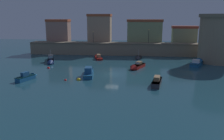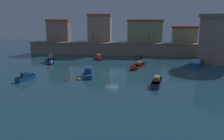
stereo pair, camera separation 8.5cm
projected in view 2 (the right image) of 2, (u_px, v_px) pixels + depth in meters
ground_plane at (112, 74)px, 44.28m from camera, size 129.12×129.12×0.00m
quay_wall at (120, 49)px, 66.65m from camera, size 51.98×4.25×3.45m
old_town_backdrop at (115, 30)px, 69.57m from camera, size 44.58×5.15×8.23m
fortress_tower at (220, 38)px, 54.77m from camera, size 10.03×10.03×11.32m
quay_lamp_0 at (93, 35)px, 66.59m from camera, size 0.32×0.32×3.19m
quay_lamp_1 at (149, 34)px, 64.89m from camera, size 0.32×0.32×3.83m
moored_boat_0 at (51, 60)px, 55.50m from camera, size 3.79×7.39×3.33m
moored_boat_1 at (89, 72)px, 44.06m from camera, size 2.58×7.51×2.15m
moored_boat_3 at (157, 81)px, 37.94m from camera, size 2.32×6.17×1.66m
moored_boat_4 at (138, 58)px, 60.11m from camera, size 1.63×4.62×2.82m
moored_boat_5 at (198, 63)px, 53.12m from camera, size 4.52×7.00×1.92m
moored_boat_6 at (98, 57)px, 61.29m from camera, size 3.16×6.50×1.71m
moored_boat_7 at (137, 66)px, 49.07m from camera, size 3.71×5.89×1.67m
moored_boat_8 at (28, 77)px, 40.48m from camera, size 2.70×4.70×1.67m
mooring_buoy_0 at (65, 80)px, 40.12m from camera, size 0.46×0.46×0.46m
mooring_buoy_1 at (49, 68)px, 49.44m from camera, size 0.62×0.62×0.62m
mooring_buoy_2 at (79, 80)px, 40.35m from camera, size 0.72×0.72×0.72m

